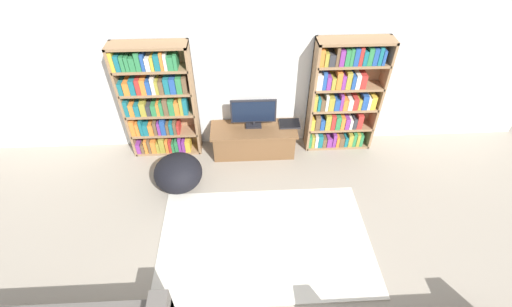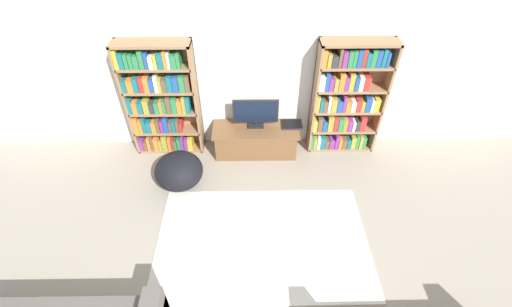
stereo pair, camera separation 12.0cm
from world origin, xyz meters
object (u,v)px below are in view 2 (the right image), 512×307
(bookshelf_left, at_px, (161,101))
(television, at_px, (256,113))
(laptop, at_px, (292,124))
(bookshelf_right, at_px, (346,100))
(tv_stand, at_px, (256,140))
(beanbag_ottoman, at_px, (179,171))

(bookshelf_left, height_order, television, bookshelf_left)
(bookshelf_left, distance_m, laptop, 1.98)
(bookshelf_right, distance_m, laptop, 0.87)
(bookshelf_left, xyz_separation_m, tv_stand, (1.38, -0.13, -0.66))
(beanbag_ottoman, bearing_deg, bookshelf_left, 109.73)
(bookshelf_left, bearing_deg, bookshelf_right, 0.00)
(tv_stand, xyz_separation_m, beanbag_ottoman, (-1.09, -0.69, 0.02))
(tv_stand, height_order, beanbag_ottoman, beanbag_ottoman)
(bookshelf_left, xyz_separation_m, television, (1.38, -0.06, -0.19))
(laptop, xyz_separation_m, beanbag_ottoman, (-1.64, -0.77, -0.22))
(bookshelf_right, distance_m, tv_stand, 1.48)
(tv_stand, bearing_deg, laptop, 8.22)
(bookshelf_right, bearing_deg, television, -177.53)
(bookshelf_left, relative_size, laptop, 5.57)
(bookshelf_left, relative_size, television, 2.62)
(tv_stand, relative_size, television, 1.93)
(bookshelf_left, distance_m, bookshelf_right, 2.71)
(tv_stand, bearing_deg, beanbag_ottoman, -147.50)
(beanbag_ottoman, bearing_deg, laptop, 25.20)
(bookshelf_left, xyz_separation_m, bookshelf_right, (2.71, 0.00, -0.01))
(bookshelf_left, bearing_deg, television, -2.36)
(television, bearing_deg, laptop, 1.11)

